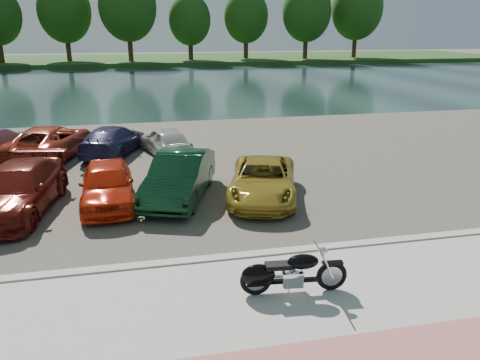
# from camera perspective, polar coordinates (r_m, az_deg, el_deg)

# --- Properties ---
(ground) EXTENTS (200.00, 200.00, 0.00)m
(ground) POSITION_cam_1_polar(r_m,az_deg,el_deg) (10.17, 2.48, -14.82)
(ground) COLOR #595447
(ground) RESTS_ON ground
(promenade) EXTENTS (60.00, 6.00, 0.10)m
(promenade) POSITION_cam_1_polar(r_m,az_deg,el_deg) (9.35, 4.09, -17.82)
(promenade) COLOR #AEAAA3
(promenade) RESTS_ON ground
(kerb) EXTENTS (60.00, 0.30, 0.14)m
(kerb) POSITION_cam_1_polar(r_m,az_deg,el_deg) (11.82, 0.03, -9.37)
(kerb) COLOR #AEAAA3
(kerb) RESTS_ON ground
(parking_lot) EXTENTS (60.00, 18.00, 0.04)m
(parking_lot) POSITION_cam_1_polar(r_m,az_deg,el_deg) (20.13, -5.37, 2.24)
(parking_lot) COLOR #413C34
(parking_lot) RESTS_ON ground
(river) EXTENTS (120.00, 40.00, 0.00)m
(river) POSITION_cam_1_polar(r_m,az_deg,el_deg) (48.60, -9.64, 11.47)
(river) COLOR #192D2C
(river) RESTS_ON ground
(far_bank) EXTENTS (120.00, 24.00, 0.60)m
(far_bank) POSITION_cam_1_polar(r_m,az_deg,el_deg) (80.44, -10.86, 14.22)
(far_bank) COLOR #1C4017
(far_bank) RESTS_ON ground
(far_trees) EXTENTS (70.25, 10.68, 12.52)m
(far_trees) POSITION_cam_1_polar(r_m,az_deg,el_deg) (74.34, -7.49, 19.62)
(far_trees) COLOR #352413
(far_trees) RESTS_ON far_bank
(motorcycle) EXTENTS (2.33, 0.75, 1.05)m
(motorcycle) POSITION_cam_1_polar(r_m,az_deg,el_deg) (10.15, 5.39, -11.28)
(motorcycle) COLOR black
(motorcycle) RESTS_ON promenade
(car_3) EXTENTS (2.71, 5.25, 1.45)m
(car_3) POSITION_cam_1_polar(r_m,az_deg,el_deg) (15.93, -25.49, -1.05)
(car_3) COLOR #5D130D
(car_3) RESTS_ON parking_lot
(car_4) EXTENTS (1.84, 4.16, 1.39)m
(car_4) POSITION_cam_1_polar(r_m,az_deg,el_deg) (15.57, -15.89, -0.47)
(car_4) COLOR red
(car_4) RESTS_ON parking_lot
(car_5) EXTENTS (3.01, 4.88, 1.52)m
(car_5) POSITION_cam_1_polar(r_m,az_deg,el_deg) (15.66, -7.35, 0.45)
(car_5) COLOR #0E341B
(car_5) RESTS_ON parking_lot
(car_6) EXTENTS (3.37, 5.03, 1.28)m
(car_6) POSITION_cam_1_polar(r_m,az_deg,el_deg) (15.57, 2.82, 0.02)
(car_6) COLOR #A58C26
(car_6) RESTS_ON parking_lot
(car_10) EXTENTS (3.62, 5.61, 1.44)m
(car_10) POSITION_cam_1_polar(r_m,az_deg,el_deg) (22.06, -22.18, 4.36)
(car_10) COLOR #9E2E1A
(car_10) RESTS_ON parking_lot
(car_11) EXTENTS (3.19, 4.81, 1.29)m
(car_11) POSITION_cam_1_polar(r_m,az_deg,el_deg) (21.78, -15.24, 4.72)
(car_11) COLOR navy
(car_11) RESTS_ON parking_lot
(car_12) EXTENTS (2.44, 4.00, 1.27)m
(car_12) POSITION_cam_1_polar(r_m,az_deg,el_deg) (21.18, -9.03, 4.74)
(car_12) COLOR silver
(car_12) RESTS_ON parking_lot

